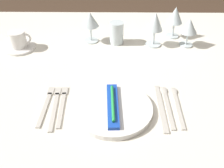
% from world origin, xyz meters
% --- Properties ---
extents(dining_table, '(1.80, 1.11, 0.74)m').
position_xyz_m(dining_table, '(0.00, 0.00, 0.66)').
color(dining_table, silver).
rests_on(dining_table, ground).
extents(dinner_plate, '(0.26, 0.26, 0.02)m').
position_xyz_m(dinner_plate, '(-0.00, -0.27, 0.75)').
color(dinner_plate, white).
rests_on(dinner_plate, dining_table).
extents(toothbrush_package, '(0.04, 0.21, 0.02)m').
position_xyz_m(toothbrush_package, '(-0.00, -0.27, 0.77)').
color(toothbrush_package, blue).
rests_on(toothbrush_package, dinner_plate).
extents(fork_outer, '(0.03, 0.21, 0.00)m').
position_xyz_m(fork_outer, '(-0.17, -0.25, 0.74)').
color(fork_outer, beige).
rests_on(fork_outer, dining_table).
extents(fork_inner, '(0.03, 0.22, 0.00)m').
position_xyz_m(fork_inner, '(-0.20, -0.25, 0.74)').
color(fork_inner, beige).
rests_on(fork_inner, dining_table).
extents(fork_salad, '(0.03, 0.20, 0.00)m').
position_xyz_m(fork_salad, '(-0.23, -0.24, 0.74)').
color(fork_salad, beige).
rests_on(fork_salad, dining_table).
extents(dinner_knife, '(0.02, 0.23, 0.00)m').
position_xyz_m(dinner_knife, '(0.16, -0.26, 0.74)').
color(dinner_knife, beige).
rests_on(dinner_knife, dining_table).
extents(spoon_soup, '(0.03, 0.22, 0.01)m').
position_xyz_m(spoon_soup, '(0.19, -0.23, 0.74)').
color(spoon_soup, beige).
rests_on(spoon_soup, dining_table).
extents(spoon_dessert, '(0.03, 0.21, 0.01)m').
position_xyz_m(spoon_dessert, '(0.22, -0.23, 0.74)').
color(spoon_dessert, beige).
rests_on(spoon_dessert, dining_table).
extents(saucer_left, '(0.14, 0.14, 0.01)m').
position_xyz_m(saucer_left, '(-0.43, 0.13, 0.74)').
color(saucer_left, white).
rests_on(saucer_left, dining_table).
extents(coffee_cup_left, '(0.10, 0.07, 0.07)m').
position_xyz_m(coffee_cup_left, '(-0.42, 0.13, 0.79)').
color(coffee_cup_left, white).
rests_on(coffee_cup_left, saucer_left).
extents(wine_glass_centre, '(0.08, 0.08, 0.14)m').
position_xyz_m(wine_glass_centre, '(-0.11, 0.21, 0.84)').
color(wine_glass_centre, silver).
rests_on(wine_glass_centre, dining_table).
extents(wine_glass_left, '(0.07, 0.07, 0.15)m').
position_xyz_m(wine_glass_left, '(0.28, 0.26, 0.84)').
color(wine_glass_left, silver).
rests_on(wine_glass_left, dining_table).
extents(wine_glass_right, '(0.07, 0.07, 0.16)m').
position_xyz_m(wine_glass_right, '(0.18, 0.17, 0.85)').
color(wine_glass_right, silver).
rests_on(wine_glass_right, dining_table).
extents(wine_glass_far, '(0.08, 0.08, 0.13)m').
position_xyz_m(wine_glass_far, '(0.33, 0.17, 0.83)').
color(wine_glass_far, silver).
rests_on(wine_glass_far, dining_table).
extents(drink_tumbler, '(0.06, 0.06, 0.10)m').
position_xyz_m(drink_tumbler, '(0.01, 0.19, 0.78)').
color(drink_tumbler, silver).
rests_on(drink_tumbler, dining_table).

